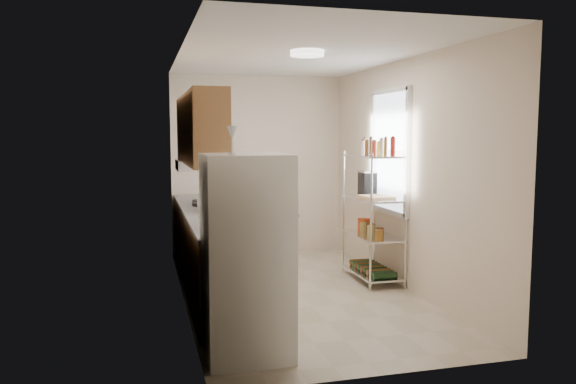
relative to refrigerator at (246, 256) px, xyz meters
name	(u,v)px	position (x,y,z in m)	size (l,w,h in m)	color
room	(299,177)	(0.87, 1.56, 0.50)	(2.52, 4.42, 2.62)	#BAAB97
counter_run	(211,250)	(-0.05, 2.00, -0.35)	(0.63, 3.51, 0.90)	#B57F4D
upper_cabinets	(199,129)	(-0.18, 1.66, 1.01)	(0.33, 2.20, 0.72)	#B57F4D
range_hood	(198,165)	(-0.13, 2.46, 0.59)	(0.50, 0.60, 0.12)	#B7BABC
window	(390,152)	(2.10, 1.91, 0.75)	(0.06, 1.00, 1.46)	white
bakers_rack	(374,189)	(1.88, 1.85, 0.30)	(0.45, 0.90, 1.73)	silver
ceiling_dome	(307,53)	(0.87, 1.26, 1.77)	(0.34, 0.34, 0.06)	white
refrigerator	(246,256)	(0.00, 0.00, 0.00)	(0.66, 0.66, 1.61)	white
wine_glass_a	(232,140)	(-0.08, 0.12, 0.91)	(0.07, 0.07, 0.21)	silver
wine_glass_b	(232,140)	(-0.13, -0.14, 0.91)	(0.08, 0.08, 0.21)	silver
rice_cooker	(209,202)	(-0.06, 1.95, 0.20)	(0.26, 0.26, 0.21)	silver
frying_pan_large	(202,204)	(-0.09, 2.42, 0.12)	(0.24, 0.24, 0.04)	black
frying_pan_small	(200,201)	(-0.08, 2.72, 0.12)	(0.20, 0.20, 0.04)	black
cutting_board	(376,197)	(1.87, 1.76, 0.22)	(0.31, 0.40, 0.03)	tan
espresso_machine	(367,182)	(1.93, 2.19, 0.35)	(0.17, 0.25, 0.29)	black
storage_bag	(364,224)	(1.89, 2.19, -0.17)	(0.09, 0.13, 0.15)	#AD3E15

